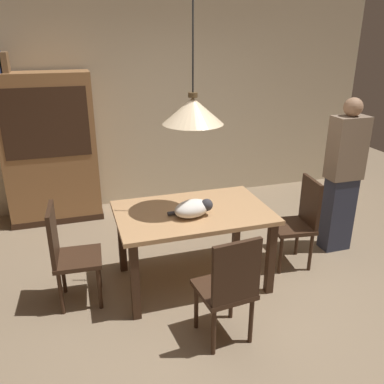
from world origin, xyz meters
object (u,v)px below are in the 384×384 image
at_px(dining_table, 193,220).
at_px(cat_sleeping, 193,208).
at_px(chair_near_front, 229,286).
at_px(person_standing, 343,177).
at_px(book_brown_thick, 5,62).
at_px(chair_left_side, 68,251).
at_px(chair_right_side, 299,219).
at_px(pendant_lamp, 193,110).
at_px(hutch_bookcase, 51,153).

xyz_separation_m(dining_table, cat_sleeping, (-0.03, -0.12, 0.18)).
xyz_separation_m(chair_near_front, person_standing, (1.71, 1.03, 0.33)).
height_order(dining_table, book_brown_thick, book_brown_thick).
xyz_separation_m(chair_left_side, person_standing, (2.85, 0.15, 0.33)).
relative_size(chair_right_side, chair_left_side, 1.00).
bearing_deg(cat_sleeping, person_standing, 8.87).
distance_m(chair_near_front, person_standing, 2.03).
height_order(pendant_lamp, person_standing, pendant_lamp).
bearing_deg(pendant_lamp, chair_near_front, -89.48).
xyz_separation_m(hutch_bookcase, person_standing, (2.97, -1.74, -0.04)).
height_order(cat_sleeping, pendant_lamp, pendant_lamp).
height_order(chair_near_front, hutch_bookcase, hutch_bookcase).
bearing_deg(hutch_bookcase, chair_near_front, -65.51).
distance_m(chair_right_side, cat_sleeping, 1.21).
bearing_deg(chair_near_front, cat_sleeping, 92.90).
relative_size(dining_table, chair_left_side, 1.51).
relative_size(chair_near_front, hutch_bookcase, 0.50).
distance_m(cat_sleeping, pendant_lamp, 0.84).
relative_size(dining_table, pendant_lamp, 1.08).
bearing_deg(book_brown_thick, chair_left_side, -75.97).
distance_m(dining_table, person_standing, 1.74).
height_order(book_brown_thick, person_standing, book_brown_thick).
relative_size(chair_right_side, book_brown_thick, 3.88).
relative_size(chair_near_front, chair_left_side, 1.00).
bearing_deg(person_standing, dining_table, -174.85).
xyz_separation_m(chair_right_side, hutch_bookcase, (-2.38, 1.90, 0.38)).
height_order(chair_near_front, chair_right_side, same).
distance_m(dining_table, cat_sleeping, 0.22).
distance_m(chair_near_front, cat_sleeping, 0.82).
bearing_deg(book_brown_thick, chair_near_front, -59.87).
bearing_deg(dining_table, chair_left_side, 179.74).
xyz_separation_m(hutch_bookcase, book_brown_thick, (-0.35, 0.00, 1.07)).
relative_size(chair_right_side, cat_sleeping, 2.31).
height_order(chair_near_front, chair_left_side, same).
relative_size(dining_table, chair_right_side, 1.51).
bearing_deg(pendant_lamp, chair_left_side, 179.74).
xyz_separation_m(chair_near_front, book_brown_thick, (-1.61, 2.77, 1.45)).
xyz_separation_m(dining_table, hutch_bookcase, (-1.25, 1.89, 0.24)).
bearing_deg(cat_sleeping, hutch_bookcase, 121.33).
bearing_deg(hutch_bookcase, dining_table, -56.47).
xyz_separation_m(cat_sleeping, pendant_lamp, (0.03, 0.12, 0.84)).
height_order(chair_right_side, pendant_lamp, pendant_lamp).
xyz_separation_m(cat_sleeping, hutch_bookcase, (-1.22, 2.01, 0.06)).
xyz_separation_m(chair_near_front, chair_left_side, (-1.14, 0.88, 0.00)).
xyz_separation_m(chair_right_side, book_brown_thick, (-2.73, 1.90, 1.45)).
relative_size(chair_near_front, cat_sleeping, 2.31).
relative_size(chair_left_side, cat_sleeping, 2.31).
bearing_deg(hutch_bookcase, pendant_lamp, -56.47).
relative_size(chair_left_side, hutch_bookcase, 0.50).
bearing_deg(book_brown_thick, pendant_lamp, -49.78).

